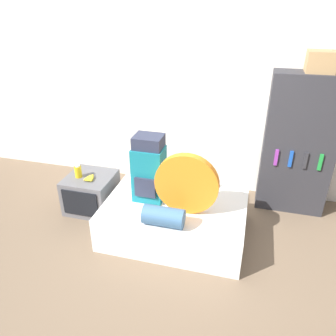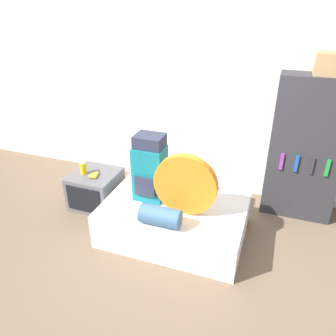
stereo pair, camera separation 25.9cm
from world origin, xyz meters
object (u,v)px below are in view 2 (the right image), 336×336
at_px(television, 96,189).
at_px(canister, 83,168).
at_px(tent_bag, 185,185).
at_px(backpack, 150,169).
at_px(bookshelf, 306,150).
at_px(cardboard_box, 330,64).
at_px(sleeping_roll, 160,216).

xyz_separation_m(television, canister, (-0.13, -0.04, 0.32)).
distance_m(tent_bag, canister, 1.53).
distance_m(backpack, tent_bag, 0.50).
bearing_deg(bookshelf, backpack, -150.96).
height_order(backpack, bookshelf, bookshelf).
xyz_separation_m(backpack, tent_bag, (0.47, -0.16, -0.03)).
bearing_deg(television, backpack, -12.15).
bearing_deg(bookshelf, cardboard_box, 15.37).
height_order(backpack, television, backpack).
bearing_deg(sleeping_roll, tent_bag, 60.27).
xyz_separation_m(backpack, bookshelf, (1.66, 0.92, 0.09)).
bearing_deg(backpack, tent_bag, -18.52).
height_order(tent_bag, bookshelf, bookshelf).
relative_size(sleeping_roll, cardboard_box, 1.41).
height_order(bookshelf, cardboard_box, cardboard_box).
distance_m(tent_bag, bookshelf, 1.61).
bearing_deg(tent_bag, television, 165.58).
distance_m(television, canister, 0.34).
bearing_deg(sleeping_roll, backpack, 123.19).
bearing_deg(television, sleeping_roll, -28.77).
bearing_deg(tent_bag, bookshelf, 42.28).
bearing_deg(cardboard_box, television, -163.96).
xyz_separation_m(tent_bag, television, (-1.35, 0.35, -0.53)).
relative_size(tent_bag, canister, 4.14).
bearing_deg(canister, tent_bag, -11.76).
bearing_deg(sleeping_roll, bookshelf, 45.45).
bearing_deg(cardboard_box, sleeping_roll, -135.43).
xyz_separation_m(sleeping_roll, bookshelf, (1.36, 1.38, 0.37)).
relative_size(backpack, sleeping_roll, 1.83).
bearing_deg(backpack, sleeping_roll, -56.81).
bearing_deg(canister, cardboard_box, 16.12).
bearing_deg(backpack, bookshelf, 29.04).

